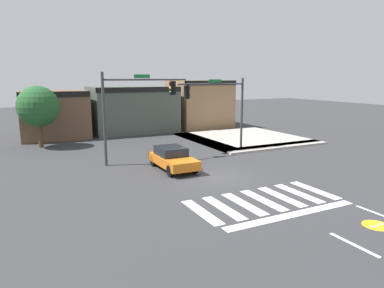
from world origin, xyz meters
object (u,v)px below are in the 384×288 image
at_px(traffic_signal_northwest, 135,101).
at_px(roadside_tree, 38,107).
at_px(car_orange, 172,158).
at_px(traffic_signal_northeast, 219,101).

distance_m(traffic_signal_northwest, roadside_tree, 10.21).
height_order(traffic_signal_northwest, roadside_tree, traffic_signal_northwest).
bearing_deg(car_orange, traffic_signal_northwest, -153.33).
distance_m(traffic_signal_northeast, roadside_tree, 14.69).
relative_size(traffic_signal_northwest, car_orange, 1.46).
relative_size(traffic_signal_northeast, car_orange, 1.37).
bearing_deg(roadside_tree, traffic_signal_northwest, -57.07).
relative_size(traffic_signal_northeast, roadside_tree, 1.12).
bearing_deg(traffic_signal_northeast, traffic_signal_northwest, 4.82).
height_order(traffic_signal_northeast, roadside_tree, traffic_signal_northeast).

